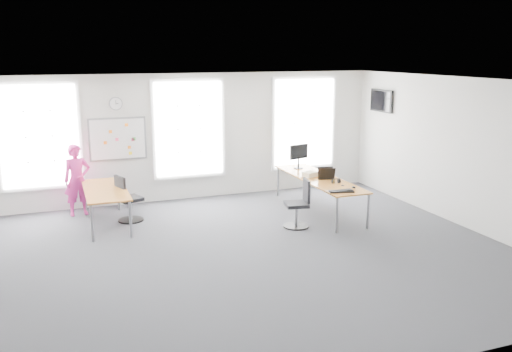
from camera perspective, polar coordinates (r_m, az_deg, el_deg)
name	(u,v)px	position (r m, az deg, el deg)	size (l,w,h in m)	color
floor	(228,256)	(9.57, -2.93, -8.42)	(10.00, 10.00, 0.00)	#2B2B30
ceiling	(226,82)	(8.92, -3.15, 9.83)	(10.00, 10.00, 0.00)	white
wall_back	(176,138)	(12.94, -8.39, 4.01)	(10.00, 10.00, 0.00)	silver
wall_front	(347,253)	(5.59, 9.52, -8.03)	(10.00, 10.00, 0.00)	silver
wall_right	(466,153)	(11.62, 21.22, 2.24)	(10.00, 10.00, 0.00)	silver
window_left	(39,136)	(12.60, -21.86, 3.90)	(1.60, 0.06, 2.20)	silver
window_mid	(189,129)	(12.94, -7.09, 4.95)	(1.60, 0.06, 2.20)	silver
window_right	(304,123)	(13.94, 5.04, 5.57)	(1.60, 0.06, 2.20)	silver
desk_right	(319,180)	(12.09, 6.63, -0.41)	(0.83, 3.10, 0.75)	orange
desk_left	(105,192)	(11.45, -15.57, -1.64)	(0.83, 2.07, 0.75)	orange
chair_right	(299,206)	(10.99, 4.57, -3.20)	(0.53, 0.53, 0.99)	black
chair_left	(127,201)	(11.62, -13.39, -2.61)	(0.57, 0.57, 0.99)	black
person	(77,180)	(12.30, -18.30, -0.40)	(0.57, 0.37, 1.56)	#CA2981
whiteboard	(118,139)	(12.69, -14.35, 3.80)	(1.20, 0.03, 0.90)	white
wall_clock	(116,104)	(12.59, -14.55, 7.39)	(0.30, 0.30, 0.04)	gray
tv	(382,101)	(13.84, 13.08, 7.73)	(0.06, 0.90, 0.55)	black
keyboard	(341,191)	(10.92, 8.98, -1.61)	(0.49, 0.17, 0.02)	black
mouse	(354,187)	(11.25, 10.25, -1.19)	(0.07, 0.11, 0.04)	black
lens_cap	(343,185)	(11.44, 9.11, -0.99)	(0.07, 0.07, 0.01)	black
headphones	(336,181)	(11.60, 8.39, -0.53)	(0.18, 0.10, 0.11)	black
laptop_sleeve	(326,174)	(11.89, 7.42, 0.26)	(0.35, 0.25, 0.28)	black
paper_stack	(310,174)	(12.17, 5.73, 0.19)	(0.31, 0.23, 0.10)	beige
monitor	(299,154)	(12.91, 4.53, 2.31)	(0.52, 0.21, 0.58)	black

